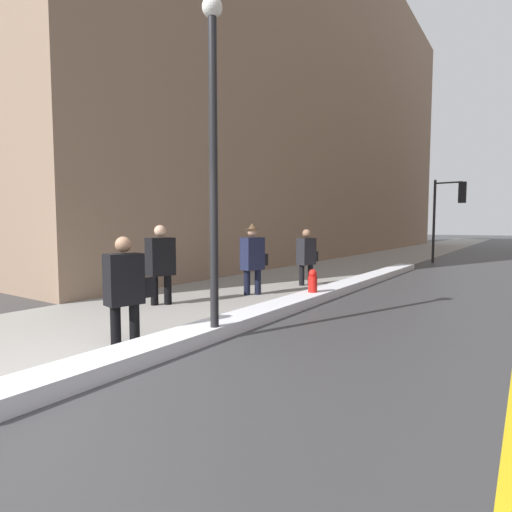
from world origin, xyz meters
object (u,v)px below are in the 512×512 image
(lamp_post, at_px, (213,139))
(pedestrian_in_glasses, at_px, (161,261))
(traffic_light_near, at_px, (451,203))
(fire_hydrant, at_px, (313,285))
(pedestrian_in_fedora, at_px, (253,256))
(pedestrian_trailing, at_px, (125,285))
(pedestrian_with_shoulder_bag, at_px, (307,255))

(lamp_post, distance_m, pedestrian_in_glasses, 3.46)
(traffic_light_near, bearing_deg, lamp_post, -92.94)
(lamp_post, height_order, pedestrian_in_glasses, lamp_post)
(lamp_post, relative_size, traffic_light_near, 1.28)
(traffic_light_near, distance_m, fire_hydrant, 11.80)
(pedestrian_in_glasses, distance_m, fire_hydrant, 3.29)
(pedestrian_in_fedora, bearing_deg, pedestrian_in_glasses, -9.89)
(pedestrian_trailing, distance_m, pedestrian_in_glasses, 2.74)
(pedestrian_in_glasses, height_order, pedestrian_in_fedora, pedestrian_in_fedora)
(traffic_light_near, bearing_deg, fire_hydrant, -94.79)
(fire_hydrant, bearing_deg, lamp_post, -86.89)
(lamp_post, relative_size, pedestrian_in_glasses, 2.85)
(fire_hydrant, bearing_deg, traffic_light_near, 85.17)
(pedestrian_trailing, bearing_deg, pedestrian_in_glasses, -129.20)
(fire_hydrant, bearing_deg, pedestrian_with_shoulder_bag, 120.67)
(traffic_light_near, distance_m, pedestrian_trailing, 16.08)
(traffic_light_near, distance_m, pedestrian_in_glasses, 14.23)
(traffic_light_near, relative_size, pedestrian_in_fedora, 2.16)
(lamp_post, xyz_separation_m, pedestrian_trailing, (-0.88, -0.85, -2.02))
(pedestrian_in_glasses, relative_size, pedestrian_with_shoulder_bag, 1.07)
(traffic_light_near, relative_size, pedestrian_trailing, 2.47)
(pedestrian_in_glasses, bearing_deg, pedestrian_trailing, 50.80)
(pedestrian_in_glasses, xyz_separation_m, pedestrian_in_fedora, (0.87, 2.07, 0.01))
(pedestrian_trailing, height_order, pedestrian_in_glasses, pedestrian_in_glasses)
(pedestrian_in_fedora, bearing_deg, lamp_post, 39.48)
(traffic_light_near, height_order, pedestrian_in_glasses, traffic_light_near)
(pedestrian_in_glasses, relative_size, pedestrian_in_fedora, 0.97)
(traffic_light_near, bearing_deg, pedestrian_in_glasses, -103.65)
(pedestrian_in_fedora, xyz_separation_m, fire_hydrant, (1.50, 0.13, -0.59))
(pedestrian_with_shoulder_bag, xyz_separation_m, fire_hydrant, (1.16, -1.96, -0.51))
(lamp_post, bearing_deg, pedestrian_in_glasses, 152.88)
(pedestrian_in_glasses, relative_size, fire_hydrant, 2.37)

